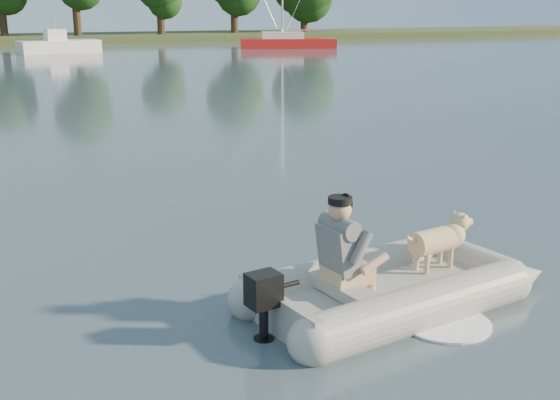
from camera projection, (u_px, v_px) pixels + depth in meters
name	position (u px, v px, depth m)	size (l,w,h in m)	color
water	(357.00, 318.00, 7.74)	(160.00, 160.00, 0.00)	slate
shore_bank	(34.00, 39.00, 63.10)	(160.00, 12.00, 0.70)	#47512D
dinghy	(395.00, 251.00, 8.00)	(4.92, 3.47, 1.45)	gray
man	(341.00, 245.00, 7.61)	(0.76, 0.66, 1.14)	slate
dog	(434.00, 245.00, 8.42)	(0.98, 0.35, 0.66)	tan
outboard_motor	(264.00, 310.00, 7.17)	(0.44, 0.31, 0.83)	black
motorboat	(58.00, 37.00, 49.02)	(5.69, 2.19, 2.41)	white
sailboat	(287.00, 42.00, 54.68)	(7.69, 4.21, 10.12)	red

